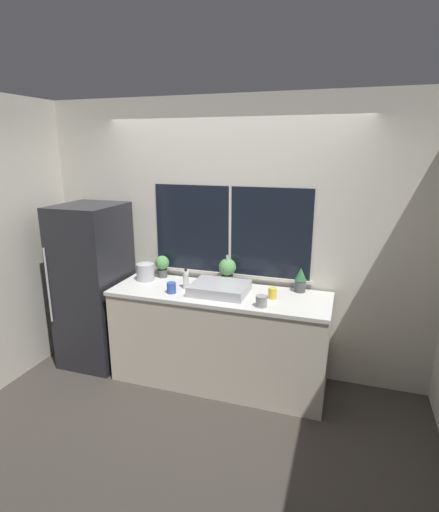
{
  "coord_description": "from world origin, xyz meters",
  "views": [
    {
      "loc": [
        1.09,
        -2.99,
        2.23
      ],
      "look_at": [
        0.01,
        0.32,
        1.28
      ],
      "focal_mm": 28.0,
      "sensor_mm": 36.0,
      "label": 1
    }
  ],
  "objects": [
    {
      "name": "ground_plane",
      "position": [
        0.0,
        0.0,
        0.0
      ],
      "size": [
        14.0,
        14.0,
        0.0
      ],
      "primitive_type": "plane",
      "color": "#38332D"
    },
    {
      "name": "wall_back",
      "position": [
        0.0,
        0.71,
        1.35
      ],
      "size": [
        8.0,
        0.09,
        2.7
      ],
      "color": "beige",
      "rests_on": "ground_plane"
    },
    {
      "name": "wall_left",
      "position": [
        -1.96,
        1.5,
        1.35
      ],
      "size": [
        0.06,
        7.0,
        2.7
      ],
      "color": "beige",
      "rests_on": "ground_plane"
    },
    {
      "name": "wall_right",
      "position": [
        1.96,
        1.5,
        1.35
      ],
      "size": [
        0.06,
        7.0,
        2.7
      ],
      "color": "beige",
      "rests_on": "ground_plane"
    },
    {
      "name": "counter",
      "position": [
        0.0,
        0.32,
        0.46
      ],
      "size": [
        2.05,
        0.66,
        0.93
      ],
      "color": "beige",
      "rests_on": "ground_plane"
    },
    {
      "name": "refrigerator",
      "position": [
        -1.38,
        0.33,
        0.84
      ],
      "size": [
        0.61,
        0.7,
        1.68
      ],
      "color": "#232328",
      "rests_on": "ground_plane"
    },
    {
      "name": "sink",
      "position": [
        0.01,
        0.31,
        0.97
      ],
      "size": [
        0.51,
        0.46,
        0.3
      ],
      "color": "#ADADB2",
      "rests_on": "counter"
    },
    {
      "name": "potted_plant_left",
      "position": [
        -0.7,
        0.57,
        1.06
      ],
      "size": [
        0.15,
        0.15,
        0.23
      ],
      "color": "#4C4C51",
      "rests_on": "counter"
    },
    {
      "name": "potted_plant_center",
      "position": [
        0.01,
        0.57,
        1.08
      ],
      "size": [
        0.17,
        0.17,
        0.26
      ],
      "color": "#4C4C51",
      "rests_on": "counter"
    },
    {
      "name": "potted_plant_right",
      "position": [
        0.71,
        0.57,
        1.05
      ],
      "size": [
        0.11,
        0.11,
        0.23
      ],
      "color": "#4C4C51",
      "rests_on": "counter"
    },
    {
      "name": "soap_bottle",
      "position": [
        -0.33,
        0.33,
        1.02
      ],
      "size": [
        0.05,
        0.05,
        0.22
      ],
      "color": "white",
      "rests_on": "counter"
    },
    {
      "name": "mug_grey",
      "position": [
        0.45,
        0.1,
        0.98
      ],
      "size": [
        0.1,
        0.1,
        0.1
      ],
      "color": "gray",
      "rests_on": "counter"
    },
    {
      "name": "mug_yellow",
      "position": [
        0.5,
        0.32,
        0.98
      ],
      "size": [
        0.07,
        0.07,
        0.1
      ],
      "color": "gold",
      "rests_on": "counter"
    },
    {
      "name": "mug_blue",
      "position": [
        -0.41,
        0.17,
        0.98
      ],
      "size": [
        0.09,
        0.09,
        0.1
      ],
      "color": "#3351AD",
      "rests_on": "counter"
    },
    {
      "name": "kettle",
      "position": [
        -0.82,
        0.43,
        1.02
      ],
      "size": [
        0.18,
        0.18,
        0.19
      ],
      "color": "#B2B2B7",
      "rests_on": "counter"
    }
  ]
}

